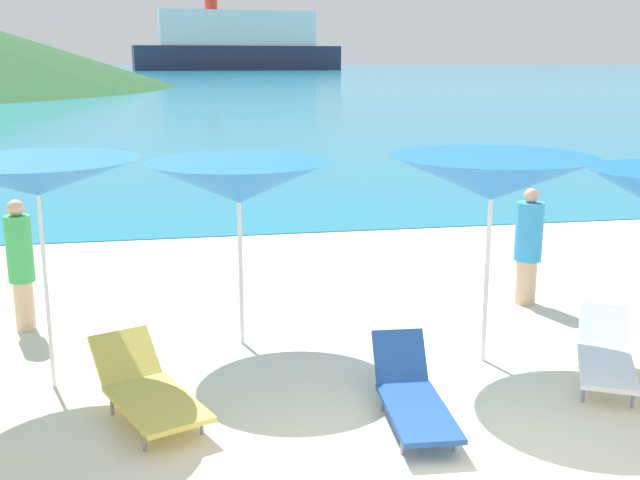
# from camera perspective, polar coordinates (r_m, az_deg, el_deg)

# --- Properties ---
(ground_plane) EXTENTS (50.00, 100.00, 0.30)m
(ground_plane) POSITION_cam_1_polar(r_m,az_deg,el_deg) (15.54, -2.64, 0.36)
(ground_plane) COLOR beige
(ocean_water) EXTENTS (650.00, 440.00, 0.02)m
(ocean_water) POSITION_cam_1_polar(r_m,az_deg,el_deg) (234.47, -10.43, 12.24)
(ocean_water) COLOR teal
(ocean_water) RESTS_ON ground_plane
(umbrella_1) EXTENTS (2.15, 2.15, 2.37)m
(umbrella_1) POSITION_cam_1_polar(r_m,az_deg,el_deg) (7.99, -20.25, 4.35)
(umbrella_1) COLOR silver
(umbrella_1) RESTS_ON ground_plane
(umbrella_2) EXTENTS (2.11, 2.11, 2.19)m
(umbrella_2) POSITION_cam_1_polar(r_m,az_deg,el_deg) (8.84, -6.06, 4.27)
(umbrella_2) COLOR silver
(umbrella_2) RESTS_ON ground_plane
(umbrella_3) EXTENTS (2.38, 2.38, 2.32)m
(umbrella_3) POSITION_cam_1_polar(r_m,az_deg,el_deg) (8.44, 12.62, 4.50)
(umbrella_3) COLOR silver
(umbrella_3) RESTS_ON ground_plane
(lounge_chair_1) EXTENTS (1.19, 1.64, 0.63)m
(lounge_chair_1) POSITION_cam_1_polar(r_m,az_deg,el_deg) (8.68, 20.40, -7.98)
(lounge_chair_1) COLOR white
(lounge_chair_1) RESTS_ON ground_plane
(lounge_chair_3) EXTENTS (1.20, 1.73, 0.64)m
(lounge_chair_3) POSITION_cam_1_polar(r_m,az_deg,el_deg) (7.58, -12.73, -10.68)
(lounge_chair_3) COLOR #D8BF4C
(lounge_chair_3) RESTS_ON ground_plane
(lounge_chair_4) EXTENTS (0.63, 1.58, 0.66)m
(lounge_chair_4) POSITION_cam_1_polar(r_m,az_deg,el_deg) (7.38, 6.85, -11.32)
(lounge_chair_4) COLOR #1E478C
(lounge_chair_4) RESTS_ON ground_plane
(beachgoer_3) EXTENTS (0.37, 0.37, 1.62)m
(beachgoer_3) POSITION_cam_1_polar(r_m,az_deg,el_deg) (10.90, 15.17, -0.32)
(beachgoer_3) COLOR #DBAA84
(beachgoer_3) RESTS_ON ground_plane
(beachgoer_4) EXTENTS (0.32, 0.32, 1.66)m
(beachgoer_4) POSITION_cam_1_polar(r_m,az_deg,el_deg) (10.15, -21.31, -1.54)
(beachgoer_4) COLOR #DBAA84
(beachgoer_4) RESTS_ON ground_plane
(cruise_ship) EXTENTS (64.04, 17.66, 20.65)m
(cruise_ship) POSITION_cam_1_polar(r_m,az_deg,el_deg) (244.77, -6.11, 14.24)
(cruise_ship) COLOR #262D47
(cruise_ship) RESTS_ON ocean_water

